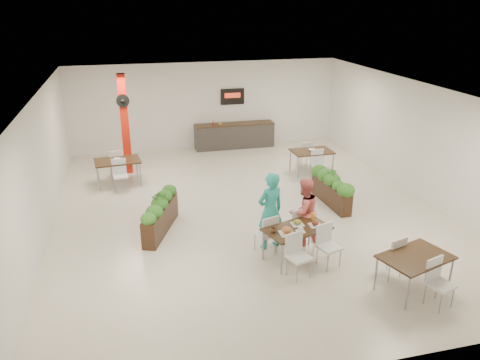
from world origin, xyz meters
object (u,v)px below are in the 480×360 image
object	(u,v)px
planter_left	(160,212)
planter_right	(331,187)
red_column	(125,124)
diner_man	(270,211)
main_table	(297,233)
side_table_b	(312,154)
side_table_c	(415,261)
service_counter	(234,135)
diner_woman	(304,212)
side_table_a	(118,164)

from	to	relation	value
planter_left	planter_right	bearing A→B (deg)	6.35
red_column	diner_man	size ratio (longest dim) A/B	1.77
main_table	side_table_b	xyz separation A→B (m)	(2.39, 5.03, 0.00)
red_column	diner_man	bearing A→B (deg)	-62.80
diner_man	side_table_c	size ratio (longest dim) A/B	1.08
service_counter	main_table	distance (m)	8.39
main_table	diner_woman	distance (m)	0.79
service_counter	diner_man	distance (m)	7.78
red_column	service_counter	size ratio (longest dim) A/B	1.07
side_table_c	service_counter	bearing A→B (deg)	79.65
side_table_b	diner_man	bearing A→B (deg)	-123.77
main_table	planter_left	world-z (taller)	planter_left
service_counter	planter_right	bearing A→B (deg)	-76.78
main_table	side_table_c	size ratio (longest dim) A/B	1.14
diner_man	planter_left	world-z (taller)	diner_man
red_column	side_table_a	world-z (taller)	red_column
planter_right	side_table_a	xyz separation A→B (m)	(-5.68, 3.02, 0.14)
service_counter	side_table_b	bearing A→B (deg)	-61.79
red_column	side_table_c	world-z (taller)	red_column
planter_left	side_table_a	size ratio (longest dim) A/B	1.16
service_counter	side_table_b	distance (m)	3.78
diner_woman	side_table_b	size ratio (longest dim) A/B	0.97
diner_man	side_table_a	world-z (taller)	diner_man
side_table_b	side_table_c	world-z (taller)	same
planter_right	side_table_c	xyz separation A→B (m)	(-0.18, -4.20, 0.14)
side_table_c	main_table	bearing A→B (deg)	120.25
main_table	side_table_b	bearing A→B (deg)	64.60
service_counter	diner_man	bearing A→B (deg)	-97.36
main_table	side_table_c	xyz separation A→B (m)	(1.79, -1.65, 0.00)
side_table_b	diner_woman	bearing A→B (deg)	-115.69
red_column	main_table	world-z (taller)	red_column
side_table_a	planter_right	bearing A→B (deg)	-33.76
diner_woman	planter_left	xyz separation A→B (m)	(-3.14, 1.37, -0.27)
main_table	planter_right	world-z (taller)	planter_right
diner_woman	side_table_a	size ratio (longest dim) A/B	0.96
planter_right	diner_man	bearing A→B (deg)	-141.32
main_table	side_table_a	xyz separation A→B (m)	(-3.71, 5.57, 0.01)
service_counter	side_table_c	distance (m)	10.08
red_column	planter_right	size ratio (longest dim) A/B	1.67
main_table	side_table_b	distance (m)	5.57
planter_left	side_table_a	xyz separation A→B (m)	(-0.98, 3.55, 0.12)
planter_right	planter_left	bearing A→B (deg)	-173.65
red_column	diner_woman	bearing A→B (deg)	-56.94
main_table	side_table_b	world-z (taller)	same
diner_man	side_table_c	bearing A→B (deg)	115.94
main_table	side_table_c	world-z (taller)	same
side_table_a	red_column	bearing A→B (deg)	65.45
service_counter	side_table_a	xyz separation A→B (m)	(-4.32, -2.80, 0.15)
service_counter	planter_left	distance (m)	7.17
red_column	service_counter	world-z (taller)	red_column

